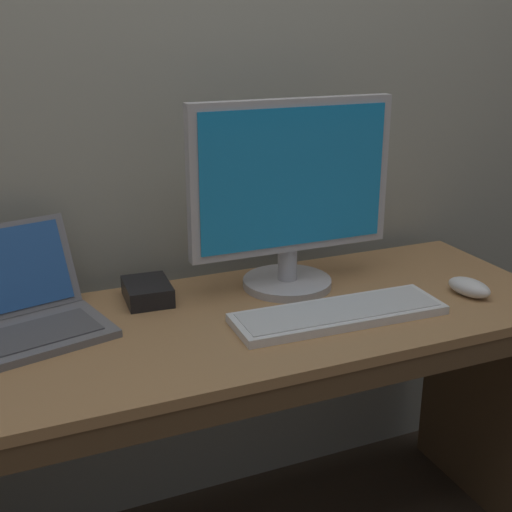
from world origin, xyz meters
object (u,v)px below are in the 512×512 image
object	(u,v)px
computer_mouse	(469,287)
laptop_space_gray	(17,318)
external_drive_box	(147,291)
wired_keyboard	(339,313)
external_monitor	(291,194)

from	to	relation	value
computer_mouse	laptop_space_gray	bearing A→B (deg)	153.57
computer_mouse	external_drive_box	size ratio (longest dim) A/B	0.81
external_drive_box	computer_mouse	bearing A→B (deg)	-20.78
wired_keyboard	computer_mouse	size ratio (longest dim) A/B	4.37
computer_mouse	wired_keyboard	bearing A→B (deg)	163.07
external_monitor	external_drive_box	world-z (taller)	external_monitor
laptop_space_gray	computer_mouse	size ratio (longest dim) A/B	3.54
external_monitor	wired_keyboard	size ratio (longest dim) A/B	1.04
external_monitor	computer_mouse	xyz separation A→B (m)	(0.38, -0.21, -0.22)
external_drive_box	wired_keyboard	bearing A→B (deg)	-35.75
laptop_space_gray	external_monitor	size ratio (longest dim) A/B	0.78
wired_keyboard	external_drive_box	bearing A→B (deg)	144.25
wired_keyboard	computer_mouse	xyz separation A→B (m)	(0.35, -0.01, 0.01)
laptop_space_gray	external_monitor	world-z (taller)	external_monitor
laptop_space_gray	wired_keyboard	size ratio (longest dim) A/B	0.81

